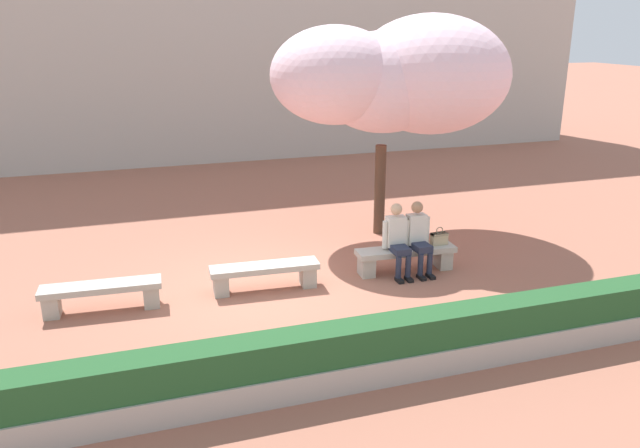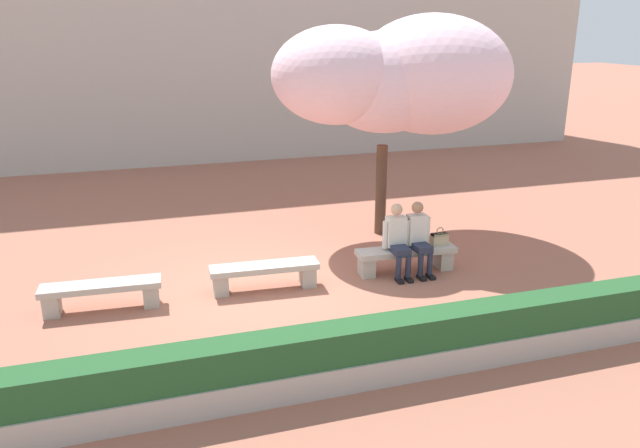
{
  "view_description": "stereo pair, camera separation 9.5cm",
  "coord_description": "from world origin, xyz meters",
  "px_view_note": "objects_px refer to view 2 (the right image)",
  "views": [
    {
      "loc": [
        -2.13,
        -9.51,
        4.31
      ],
      "look_at": [
        1.04,
        0.2,
        1.0
      ],
      "focal_mm": 35.0,
      "sensor_mm": 36.0,
      "label": 1
    },
    {
      "loc": [
        -2.04,
        -9.54,
        4.31
      ],
      "look_at": [
        1.04,
        0.2,
        1.0
      ],
      "focal_mm": 35.0,
      "sensor_mm": 36.0,
      "label": 2
    }
  ],
  "objects_px": {
    "stone_bench_west_end": "(101,292)",
    "person_seated_left": "(398,237)",
    "person_seated_right": "(419,235)",
    "stone_bench_center": "(406,256)",
    "handbag": "(440,238)",
    "cherry_tree_main": "(395,77)",
    "stone_bench_near_west": "(265,273)"
  },
  "relations": [
    {
      "from": "stone_bench_west_end",
      "to": "person_seated_left",
      "type": "height_order",
      "value": "person_seated_left"
    },
    {
      "from": "cherry_tree_main",
      "to": "stone_bench_center",
      "type": "bearing_deg",
      "value": -106.53
    },
    {
      "from": "stone_bench_near_west",
      "to": "handbag",
      "type": "xyz_separation_m",
      "value": [
        3.26,
        -0.01,
        0.28
      ]
    },
    {
      "from": "cherry_tree_main",
      "to": "person_seated_right",
      "type": "bearing_deg",
      "value": -101.18
    },
    {
      "from": "person_seated_right",
      "to": "cherry_tree_main",
      "type": "xyz_separation_m",
      "value": [
        0.44,
        2.2,
        2.57
      ]
    },
    {
      "from": "stone_bench_west_end",
      "to": "person_seated_right",
      "type": "xyz_separation_m",
      "value": [
        5.41,
        -0.05,
        0.39
      ]
    },
    {
      "from": "stone_bench_center",
      "to": "person_seated_right",
      "type": "relative_size",
      "value": 1.43
    },
    {
      "from": "person_seated_right",
      "to": "stone_bench_center",
      "type": "bearing_deg",
      "value": 165.21
    },
    {
      "from": "stone_bench_west_end",
      "to": "person_seated_left",
      "type": "xyz_separation_m",
      "value": [
        5.0,
        -0.05,
        0.39
      ]
    },
    {
      "from": "stone_bench_west_end",
      "to": "handbag",
      "type": "xyz_separation_m",
      "value": [
        5.86,
        -0.01,
        0.28
      ]
    },
    {
      "from": "person_seated_right",
      "to": "handbag",
      "type": "height_order",
      "value": "person_seated_right"
    },
    {
      "from": "stone_bench_west_end",
      "to": "stone_bench_near_west",
      "type": "xyz_separation_m",
      "value": [
        2.6,
        0.0,
        0.0
      ]
    },
    {
      "from": "stone_bench_near_west",
      "to": "person_seated_right",
      "type": "height_order",
      "value": "person_seated_right"
    },
    {
      "from": "handbag",
      "to": "person_seated_right",
      "type": "bearing_deg",
      "value": -174.58
    },
    {
      "from": "person_seated_left",
      "to": "stone_bench_west_end",
      "type": "bearing_deg",
      "value": 179.39
    },
    {
      "from": "stone_bench_near_west",
      "to": "stone_bench_center",
      "type": "xyz_separation_m",
      "value": [
        2.6,
        0.0,
        0.0
      ]
    },
    {
      "from": "person_seated_right",
      "to": "handbag",
      "type": "xyz_separation_m",
      "value": [
        0.45,
        0.04,
        -0.12
      ]
    },
    {
      "from": "handbag",
      "to": "cherry_tree_main",
      "type": "distance_m",
      "value": 3.45
    },
    {
      "from": "stone_bench_near_west",
      "to": "person_seated_right",
      "type": "relative_size",
      "value": 1.43
    },
    {
      "from": "stone_bench_near_west",
      "to": "cherry_tree_main",
      "type": "distance_m",
      "value": 4.89
    },
    {
      "from": "stone_bench_center",
      "to": "person_seated_left",
      "type": "xyz_separation_m",
      "value": [
        -0.2,
        -0.05,
        0.39
      ]
    },
    {
      "from": "stone_bench_west_end",
      "to": "cherry_tree_main",
      "type": "xyz_separation_m",
      "value": [
        5.85,
        2.15,
        2.97
      ]
    },
    {
      "from": "stone_bench_center",
      "to": "person_seated_right",
      "type": "bearing_deg",
      "value": -14.79
    },
    {
      "from": "stone_bench_near_west",
      "to": "cherry_tree_main",
      "type": "xyz_separation_m",
      "value": [
        3.24,
        2.15,
        2.97
      ]
    },
    {
      "from": "stone_bench_west_end",
      "to": "handbag",
      "type": "height_order",
      "value": "handbag"
    },
    {
      "from": "person_seated_left",
      "to": "handbag",
      "type": "height_order",
      "value": "person_seated_left"
    },
    {
      "from": "person_seated_left",
      "to": "person_seated_right",
      "type": "bearing_deg",
      "value": -0.01
    },
    {
      "from": "person_seated_right",
      "to": "stone_bench_near_west",
      "type": "bearing_deg",
      "value": 178.91
    },
    {
      "from": "stone_bench_near_west",
      "to": "stone_bench_west_end",
      "type": "bearing_deg",
      "value": 180.0
    },
    {
      "from": "handbag",
      "to": "person_seated_left",
      "type": "bearing_deg",
      "value": -177.15
    },
    {
      "from": "stone_bench_center",
      "to": "person_seated_right",
      "type": "distance_m",
      "value": 0.45
    },
    {
      "from": "stone_bench_near_west",
      "to": "person_seated_left",
      "type": "relative_size",
      "value": 1.43
    }
  ]
}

